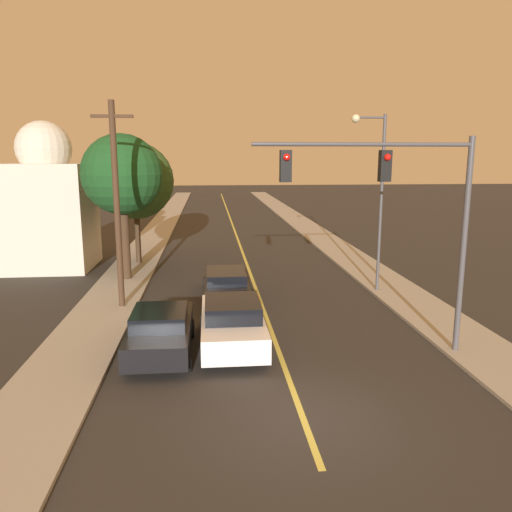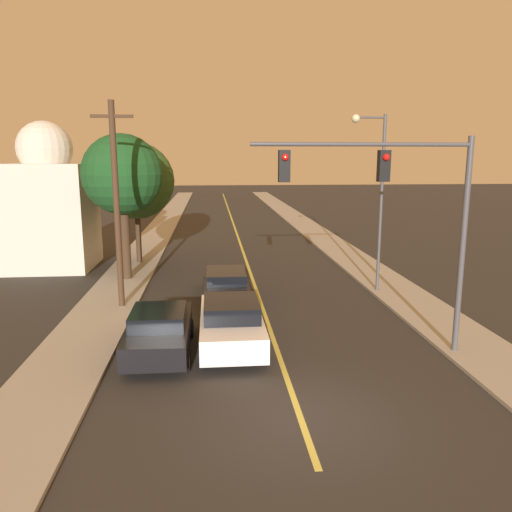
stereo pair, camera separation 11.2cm
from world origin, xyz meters
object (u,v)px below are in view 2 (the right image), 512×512
at_px(car_outer_lane_front, 160,331).
at_px(domed_building_left, 49,205).
at_px(tree_left_near, 136,181).
at_px(streetlamp_right, 375,182).
at_px(utility_pole_left, 116,203).
at_px(tree_left_far, 122,175).
at_px(car_near_lane_second, 226,284).
at_px(car_near_lane_front, 231,322).
at_px(traffic_signal_mast, 398,199).

relative_size(car_outer_lane_front, domed_building_left, 0.55).
bearing_deg(tree_left_near, streetlamp_right, -32.28).
relative_size(car_outer_lane_front, utility_pole_left, 0.54).
bearing_deg(tree_left_far, tree_left_near, 89.07).
bearing_deg(utility_pole_left, car_near_lane_second, 12.61).
xyz_separation_m(car_near_lane_front, streetlamp_right, (6.62, 6.04, 4.22)).
bearing_deg(utility_pole_left, tree_left_near, 93.11).
distance_m(tree_left_far, domed_building_left, 6.01).
bearing_deg(car_near_lane_second, traffic_signal_mast, -54.32).
bearing_deg(tree_left_far, traffic_signal_mast, -47.51).
distance_m(car_near_lane_front, car_outer_lane_front, 2.32).
bearing_deg(utility_pole_left, tree_left_far, 96.40).
bearing_deg(streetlamp_right, car_near_lane_second, -175.44).
bearing_deg(car_near_lane_second, tree_left_near, 121.74).
bearing_deg(tree_left_near, car_outer_lane_front, -79.62).
bearing_deg(tree_left_near, utility_pole_left, -86.89).
relative_size(tree_left_near, tree_left_far, 0.96).
distance_m(utility_pole_left, domed_building_left, 9.73).
height_order(car_near_lane_front, car_near_lane_second, car_near_lane_front).
bearing_deg(car_outer_lane_front, car_near_lane_second, 69.31).
distance_m(tree_left_near, domed_building_left, 4.87).
relative_size(traffic_signal_mast, streetlamp_right, 0.84).
relative_size(car_near_lane_front, streetlamp_right, 0.62).
bearing_deg(streetlamp_right, tree_left_far, 164.00).
distance_m(utility_pole_left, tree_left_far, 4.89).
height_order(car_outer_lane_front, tree_left_near, tree_left_near).
relative_size(car_near_lane_front, tree_left_far, 0.68).
relative_size(car_near_lane_second, utility_pole_left, 0.64).
xyz_separation_m(car_near_lane_second, traffic_signal_mast, (4.89, -6.81, 4.20)).
bearing_deg(car_outer_lane_front, traffic_signal_mast, -6.46).
bearing_deg(utility_pole_left, streetlamp_right, 7.77).
bearing_deg(streetlamp_right, tree_left_near, 147.72).
xyz_separation_m(streetlamp_right, tree_left_far, (-11.46, 3.29, 0.21)).
height_order(car_near_lane_front, car_outer_lane_front, car_near_lane_front).
relative_size(traffic_signal_mast, domed_building_left, 0.82).
relative_size(car_outer_lane_front, tree_left_far, 0.62).
distance_m(car_outer_lane_front, streetlamp_right, 11.82).
height_order(car_outer_lane_front, utility_pole_left, utility_pole_left).
relative_size(car_near_lane_front, traffic_signal_mast, 0.74).
relative_size(car_near_lane_front, tree_left_near, 0.71).
xyz_separation_m(car_outer_lane_front, streetlamp_right, (8.88, 6.53, 4.26)).
bearing_deg(traffic_signal_mast, tree_left_near, 123.63).
distance_m(car_near_lane_second, streetlamp_right, 7.93).
bearing_deg(tree_left_far, domed_building_left, 143.36).
bearing_deg(car_near_lane_front, car_outer_lane_front, -168.00).
bearing_deg(car_outer_lane_front, utility_pole_left, 112.07).
relative_size(streetlamp_right, tree_left_far, 1.10).
bearing_deg(traffic_signal_mast, domed_building_left, 135.59).
bearing_deg(car_near_lane_second, car_near_lane_front, -90.00).
xyz_separation_m(traffic_signal_mast, tree_left_far, (-9.73, 10.62, 0.34)).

